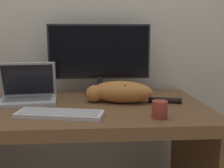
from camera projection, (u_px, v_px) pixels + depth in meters
The scene contains 7 objects.
wall_back at pixel (73, 13), 1.80m from camera, with size 6.40×0.06×2.60m.
desk at pixel (70, 132), 1.48m from camera, with size 1.51×0.78×0.76m.
monitor at pixel (99, 57), 1.68m from camera, with size 0.65×0.19×0.45m.
laptop at pixel (28, 94), 1.51m from camera, with size 0.34×0.26×0.23m.
external_keyboard at pixel (60, 114), 1.25m from camera, with size 0.43×0.21×0.02m.
cat at pixel (120, 92), 1.50m from camera, with size 0.54×0.24×0.12m.
coffee_mug at pixel (160, 110), 1.21m from camera, with size 0.07×0.07×0.08m.
Camera 1 is at (0.14, -1.03, 1.14)m, focal length 42.00 mm.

